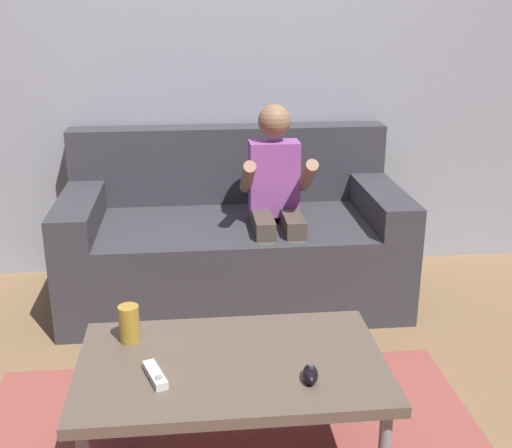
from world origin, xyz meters
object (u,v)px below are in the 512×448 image
(game_remote_white_near_edge, at_px, (155,375))
(soda_can, at_px, (129,324))
(person_seated_on_couch, at_px, (276,198))
(nunchuk_black, at_px, (310,374))
(couch, at_px, (233,241))
(coffee_table, at_px, (232,371))

(game_remote_white_near_edge, relative_size, soda_can, 1.18)
(game_remote_white_near_edge, distance_m, soda_can, 0.25)
(person_seated_on_couch, bearing_deg, nunchuk_black, -93.00)
(couch, relative_size, game_remote_white_near_edge, 11.26)
(couch, distance_m, person_seated_on_couch, 0.37)
(game_remote_white_near_edge, distance_m, nunchuk_black, 0.45)
(nunchuk_black, distance_m, soda_can, 0.61)
(coffee_table, xyz_separation_m, nunchuk_black, (0.22, -0.13, 0.06))
(game_remote_white_near_edge, bearing_deg, coffee_table, 18.08)
(coffee_table, xyz_separation_m, soda_can, (-0.32, 0.16, 0.10))
(couch, distance_m, nunchuk_black, 1.43)
(coffee_table, height_order, nunchuk_black, nunchuk_black)
(nunchuk_black, bearing_deg, person_seated_on_couch, 87.00)
(couch, height_order, soda_can, couch)
(couch, height_order, game_remote_white_near_edge, couch)
(couch, relative_size, nunchuk_black, 17.04)
(nunchuk_black, bearing_deg, soda_can, 152.03)
(coffee_table, bearing_deg, nunchuk_black, -30.45)
(soda_can, bearing_deg, person_seated_on_couch, 58.00)
(nunchuk_black, xyz_separation_m, soda_can, (-0.53, 0.28, 0.04))
(couch, bearing_deg, game_remote_white_near_edge, -103.17)
(couch, relative_size, person_seated_on_couch, 1.67)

